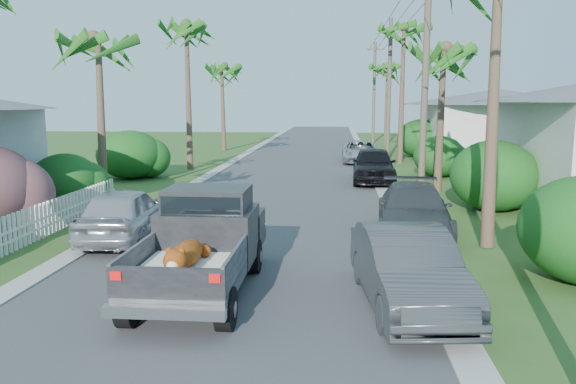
# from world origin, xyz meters

# --- Properties ---
(ground) EXTENTS (120.00, 120.00, 0.00)m
(ground) POSITION_xyz_m (0.00, 0.00, 0.00)
(ground) COLOR #325821
(ground) RESTS_ON ground
(road) EXTENTS (8.00, 100.00, 0.02)m
(road) POSITION_xyz_m (0.00, 25.00, 0.01)
(road) COLOR #38383A
(road) RESTS_ON ground
(curb_left) EXTENTS (0.60, 100.00, 0.06)m
(curb_left) POSITION_xyz_m (-4.30, 25.00, 0.03)
(curb_left) COLOR #A5A39E
(curb_left) RESTS_ON ground
(curb_right) EXTENTS (0.60, 100.00, 0.06)m
(curb_right) POSITION_xyz_m (4.30, 25.00, 0.03)
(curb_right) COLOR #A5A39E
(curb_right) RESTS_ON ground
(pickup_truck) EXTENTS (1.98, 5.12, 2.06)m
(pickup_truck) POSITION_xyz_m (-0.40, 2.01, 1.01)
(pickup_truck) COLOR black
(pickup_truck) RESTS_ON ground
(parked_car_rn) EXTENTS (2.05, 4.59, 1.46)m
(parked_car_rn) POSITION_xyz_m (3.63, 1.16, 0.73)
(parked_car_rn) COLOR #333639
(parked_car_rn) RESTS_ON ground
(parked_car_rm) EXTENTS (2.38, 5.09, 1.44)m
(parked_car_rm) POSITION_xyz_m (4.51, 7.00, 0.72)
(parked_car_rm) COLOR #333539
(parked_car_rm) RESTS_ON ground
(parked_car_rf) EXTENTS (2.11, 4.93, 1.66)m
(parked_car_rf) POSITION_xyz_m (4.04, 17.59, 0.83)
(parked_car_rf) COLOR black
(parked_car_rf) RESTS_ON ground
(parked_car_rd) EXTENTS (2.27, 4.91, 1.37)m
(parked_car_rd) POSITION_xyz_m (3.79, 26.23, 0.68)
(parked_car_rd) COLOR #9DA0A4
(parked_car_rd) RESTS_ON ground
(parked_car_ln) EXTENTS (2.09, 4.49, 1.49)m
(parked_car_ln) POSITION_xyz_m (-3.60, 5.76, 0.74)
(parked_car_ln) COLOR #ACAEB4
(parked_car_ln) RESTS_ON ground
(palm_l_b) EXTENTS (4.40, 4.40, 7.40)m
(palm_l_b) POSITION_xyz_m (-6.80, 12.00, 6.15)
(palm_l_b) COLOR brown
(palm_l_b) RESTS_ON ground
(palm_l_c) EXTENTS (4.40, 4.40, 9.20)m
(palm_l_c) POSITION_xyz_m (-6.00, 22.00, 7.91)
(palm_l_c) COLOR brown
(palm_l_c) RESTS_ON ground
(palm_l_d) EXTENTS (4.40, 4.40, 7.70)m
(palm_l_d) POSITION_xyz_m (-6.50, 34.00, 6.44)
(palm_l_d) COLOR brown
(palm_l_d) RESTS_ON ground
(palm_r_b) EXTENTS (4.40, 4.40, 7.20)m
(palm_r_b) POSITION_xyz_m (6.60, 15.00, 5.95)
(palm_r_b) COLOR brown
(palm_r_b) RESTS_ON ground
(palm_r_c) EXTENTS (4.40, 4.40, 9.40)m
(palm_r_c) POSITION_xyz_m (6.20, 26.00, 8.11)
(palm_r_c) COLOR brown
(palm_r_c) RESTS_ON ground
(palm_r_d) EXTENTS (4.40, 4.40, 8.00)m
(palm_r_d) POSITION_xyz_m (6.50, 40.00, 6.74)
(palm_r_d) COLOR brown
(palm_r_d) RESTS_ON ground
(shrub_l_c) EXTENTS (2.40, 2.64, 2.00)m
(shrub_l_c) POSITION_xyz_m (-7.40, 10.00, 1.00)
(shrub_l_c) COLOR #174513
(shrub_l_c) RESTS_ON ground
(shrub_l_d) EXTENTS (3.20, 3.52, 2.40)m
(shrub_l_d) POSITION_xyz_m (-8.00, 18.00, 1.20)
(shrub_l_d) COLOR #174513
(shrub_l_d) RESTS_ON ground
(shrub_r_b) EXTENTS (3.00, 3.30, 2.50)m
(shrub_r_b) POSITION_xyz_m (7.80, 11.00, 1.25)
(shrub_r_b) COLOR #174513
(shrub_r_b) RESTS_ON ground
(shrub_r_c) EXTENTS (2.60, 2.86, 2.10)m
(shrub_r_c) POSITION_xyz_m (7.50, 20.00, 1.05)
(shrub_r_c) COLOR #174513
(shrub_r_c) RESTS_ON ground
(shrub_r_d) EXTENTS (3.20, 3.52, 2.60)m
(shrub_r_d) POSITION_xyz_m (8.00, 30.00, 1.30)
(shrub_r_d) COLOR #174513
(shrub_r_d) RESTS_ON ground
(picket_fence) EXTENTS (0.10, 11.00, 1.00)m
(picket_fence) POSITION_xyz_m (-6.00, 5.50, 0.50)
(picket_fence) COLOR white
(picket_fence) RESTS_ON ground
(house_right_far) EXTENTS (9.00, 8.00, 4.60)m
(house_right_far) POSITION_xyz_m (13.00, 30.00, 2.12)
(house_right_far) COLOR silver
(house_right_far) RESTS_ON ground
(utility_pole_b) EXTENTS (1.60, 0.26, 9.00)m
(utility_pole_b) POSITION_xyz_m (5.60, 13.00, 4.60)
(utility_pole_b) COLOR brown
(utility_pole_b) RESTS_ON ground
(utility_pole_c) EXTENTS (1.60, 0.26, 9.00)m
(utility_pole_c) POSITION_xyz_m (5.60, 28.00, 4.60)
(utility_pole_c) COLOR brown
(utility_pole_c) RESTS_ON ground
(utility_pole_d) EXTENTS (1.60, 0.26, 9.00)m
(utility_pole_d) POSITION_xyz_m (5.60, 43.00, 4.60)
(utility_pole_d) COLOR brown
(utility_pole_d) RESTS_ON ground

